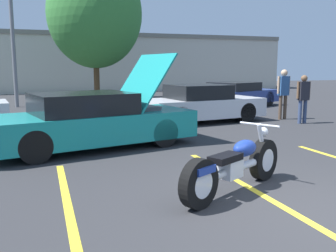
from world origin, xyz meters
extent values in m
plane|color=#2D2D30|center=(0.00, 0.00, 0.00)|extent=(80.00, 80.00, 0.00)
cube|color=yellow|center=(-3.15, 1.04, 0.00)|extent=(0.12, 5.32, 0.01)
cube|color=yellow|center=(-0.38, 1.04, 0.00)|extent=(0.12, 5.32, 0.01)
cube|color=beige|center=(0.00, 26.35, 2.20)|extent=(32.00, 4.00, 4.40)
cube|color=slate|center=(0.00, 26.35, 4.25)|extent=(32.00, 4.20, 0.30)
cylinder|color=slate|center=(-4.53, 15.42, 3.66)|extent=(0.18, 0.18, 7.32)
cylinder|color=brown|center=(-0.43, 17.69, 1.27)|extent=(0.32, 0.32, 2.54)
ellipsoid|color=#387F38|center=(-0.43, 17.69, 4.76)|extent=(5.14, 5.14, 5.91)
cylinder|color=black|center=(0.07, 1.71, 0.34)|extent=(0.68, 0.47, 0.69)
cylinder|color=black|center=(-1.48, 0.85, 0.34)|extent=(0.68, 0.47, 0.69)
cylinder|color=silver|center=(0.07, 1.71, 0.34)|extent=(0.41, 0.33, 0.38)
cylinder|color=silver|center=(-1.48, 0.85, 0.34)|extent=(0.41, 0.33, 0.38)
cylinder|color=silver|center=(-0.71, 1.28, 0.36)|extent=(1.38, 0.84, 0.12)
cube|color=silver|center=(-0.82, 1.21, 0.40)|extent=(0.43, 0.38, 0.28)
ellipsoid|color=navy|center=(-0.47, 1.41, 0.64)|extent=(0.58, 0.49, 0.26)
cube|color=black|center=(-0.94, 1.15, 0.58)|extent=(0.62, 0.50, 0.10)
cube|color=navy|center=(-1.44, 0.87, 0.53)|extent=(0.44, 0.38, 0.10)
cylinder|color=silver|center=(-0.01, 1.66, 0.67)|extent=(0.30, 0.21, 0.63)
cylinder|color=silver|center=(-0.10, 1.61, 0.96)|extent=(0.37, 0.63, 0.04)
sphere|color=silver|center=(0.03, 1.69, 0.82)|extent=(0.16, 0.16, 0.16)
cylinder|color=silver|center=(-1.11, 1.18, 0.30)|extent=(1.05, 0.64, 0.09)
cube|color=teal|center=(-2.35, 5.19, 0.51)|extent=(5.09, 2.96, 0.64)
cube|color=black|center=(-2.53, 5.14, 1.06)|extent=(2.49, 2.16, 0.47)
cylinder|color=black|center=(-0.71, 4.73, 0.34)|extent=(0.71, 0.37, 0.68)
cylinder|color=black|center=(-1.10, 6.35, 0.34)|extent=(0.71, 0.37, 0.68)
cylinder|color=black|center=(-3.59, 4.03, 0.34)|extent=(0.71, 0.37, 0.68)
cylinder|color=black|center=(-3.98, 5.65, 0.34)|extent=(0.71, 0.37, 0.68)
cube|color=teal|center=(-1.02, 5.51, 1.51)|extent=(1.37, 1.92, 1.39)
cube|color=#4C4C51|center=(-1.07, 5.50, 0.79)|extent=(0.83, 1.15, 0.28)
cube|color=navy|center=(5.37, 12.23, 0.49)|extent=(4.86, 3.56, 0.59)
cube|color=black|center=(5.21, 12.16, 0.98)|extent=(2.54, 2.40, 0.39)
cylinder|color=black|center=(6.98, 12.00, 0.36)|extent=(0.75, 0.49, 0.72)
cylinder|color=black|center=(6.30, 13.57, 0.36)|extent=(0.75, 0.49, 0.72)
cylinder|color=black|center=(4.45, 10.89, 0.36)|extent=(0.75, 0.49, 0.72)
cylinder|color=black|center=(3.77, 12.46, 0.36)|extent=(0.75, 0.49, 0.72)
cube|color=silver|center=(1.83, 8.26, 0.50)|extent=(4.42, 2.45, 0.62)
cube|color=black|center=(1.67, 8.23, 1.05)|extent=(2.11, 1.92, 0.47)
cylinder|color=black|center=(3.24, 7.65, 0.34)|extent=(0.70, 0.32, 0.67)
cylinder|color=black|center=(3.00, 9.25, 0.34)|extent=(0.70, 0.32, 0.67)
cylinder|color=black|center=(0.67, 7.26, 0.34)|extent=(0.70, 0.32, 0.67)
cylinder|color=black|center=(0.43, 8.86, 0.34)|extent=(0.70, 0.32, 0.67)
cylinder|color=#38476B|center=(4.75, 6.77, 0.39)|extent=(0.12, 0.12, 0.78)
cylinder|color=#38476B|center=(4.95, 6.77, 0.39)|extent=(0.12, 0.12, 0.78)
cube|color=#26262D|center=(4.85, 6.77, 1.09)|extent=(0.36, 0.20, 0.62)
cylinder|color=brown|center=(4.63, 6.77, 1.12)|extent=(0.08, 0.08, 0.56)
cylinder|color=brown|center=(5.07, 6.77, 1.12)|extent=(0.08, 0.08, 0.56)
sphere|color=brown|center=(4.85, 6.77, 1.51)|extent=(0.21, 0.21, 0.21)
cylinder|color=brown|center=(4.74, 7.84, 0.43)|extent=(0.12, 0.12, 0.87)
cylinder|color=brown|center=(4.94, 7.84, 0.43)|extent=(0.12, 0.12, 0.87)
cube|color=#335B93|center=(4.84, 7.84, 1.21)|extent=(0.36, 0.20, 0.69)
cylinder|color=tan|center=(4.62, 7.84, 1.25)|extent=(0.08, 0.08, 0.62)
cylinder|color=tan|center=(5.06, 7.84, 1.25)|extent=(0.08, 0.08, 0.62)
sphere|color=tan|center=(4.84, 7.84, 1.67)|extent=(0.24, 0.24, 0.24)
camera|label=1|loc=(-3.42, -3.57, 1.89)|focal=40.00mm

